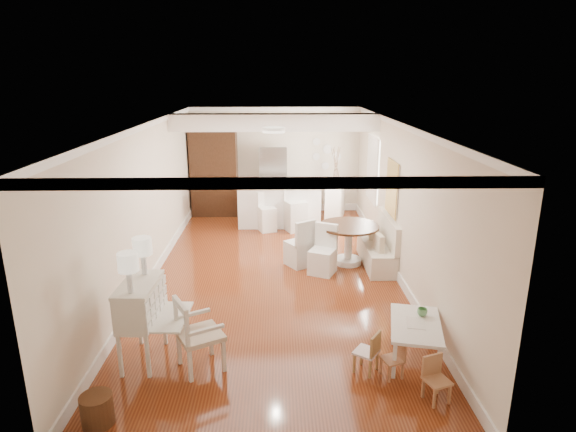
{
  "coord_description": "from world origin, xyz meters",
  "views": [
    {
      "loc": [
        0.05,
        -8.31,
        3.59
      ],
      "look_at": [
        0.25,
        0.3,
        1.07
      ],
      "focal_mm": 30.0,
      "sensor_mm": 36.0,
      "label": 1
    }
  ],
  "objects_px": {
    "bar_stool_left": "(267,212)",
    "pantry_cabinet": "(214,172)",
    "kids_chair_a": "(392,359)",
    "kids_chair_c": "(437,380)",
    "bar_stool_right": "(296,207)",
    "breakfast_counter": "(279,206)",
    "kids_chair_b": "(366,351)",
    "fridge": "(287,181)",
    "sideboard": "(335,202)",
    "kids_table": "(414,341)",
    "secretary_bureau": "(142,322)",
    "slip_chair_near": "(323,250)",
    "dining_table": "(348,244)",
    "slip_chair_far": "(299,242)",
    "wicker_basket": "(97,410)",
    "gustavian_armchair": "(200,333)"
  },
  "relations": [
    {
      "from": "kids_chair_c",
      "to": "fridge",
      "type": "xyz_separation_m",
      "value": [
        -1.56,
        7.79,
        0.63
      ]
    },
    {
      "from": "kids_table",
      "to": "slip_chair_near",
      "type": "distance_m",
      "value": 3.05
    },
    {
      "from": "slip_chair_far",
      "to": "bar_stool_left",
      "type": "relative_size",
      "value": 1.03
    },
    {
      "from": "kids_chair_b",
      "to": "wicker_basket",
      "type": "bearing_deg",
      "value": -39.08
    },
    {
      "from": "kids_chair_a",
      "to": "fridge",
      "type": "xyz_separation_m",
      "value": [
        -1.15,
        7.32,
        0.65
      ]
    },
    {
      "from": "kids_table",
      "to": "kids_chair_c",
      "type": "bearing_deg",
      "value": -88.34
    },
    {
      "from": "dining_table",
      "to": "slip_chair_near",
      "type": "bearing_deg",
      "value": -139.34
    },
    {
      "from": "secretary_bureau",
      "to": "pantry_cabinet",
      "type": "relative_size",
      "value": 0.48
    },
    {
      "from": "kids_chair_c",
      "to": "breakfast_counter",
      "type": "height_order",
      "value": "breakfast_counter"
    },
    {
      "from": "wicker_basket",
      "to": "bar_stool_left",
      "type": "height_order",
      "value": "bar_stool_left"
    },
    {
      "from": "kids_table",
      "to": "kids_chair_b",
      "type": "bearing_deg",
      "value": -159.49
    },
    {
      "from": "kids_table",
      "to": "breakfast_counter",
      "type": "height_order",
      "value": "breakfast_counter"
    },
    {
      "from": "kids_table",
      "to": "kids_chair_c",
      "type": "xyz_separation_m",
      "value": [
        0.02,
        -0.85,
        0.01
      ]
    },
    {
      "from": "wicker_basket",
      "to": "sideboard",
      "type": "distance_m",
      "value": 8.45
    },
    {
      "from": "kids_chair_b",
      "to": "pantry_cabinet",
      "type": "height_order",
      "value": "pantry_cabinet"
    },
    {
      "from": "kids_chair_b",
      "to": "slip_chair_near",
      "type": "distance_m",
      "value": 3.16
    },
    {
      "from": "kids_table",
      "to": "sideboard",
      "type": "height_order",
      "value": "sideboard"
    },
    {
      "from": "secretary_bureau",
      "to": "slip_chair_far",
      "type": "bearing_deg",
      "value": 58.33
    },
    {
      "from": "pantry_cabinet",
      "to": "kids_chair_a",
      "type": "bearing_deg",
      "value": -67.45
    },
    {
      "from": "kids_table",
      "to": "kids_chair_b",
      "type": "xyz_separation_m",
      "value": [
        -0.68,
        -0.25,
        0.02
      ]
    },
    {
      "from": "wicker_basket",
      "to": "fridge",
      "type": "bearing_deg",
      "value": 74.89
    },
    {
      "from": "secretary_bureau",
      "to": "fridge",
      "type": "height_order",
      "value": "fridge"
    },
    {
      "from": "slip_chair_far",
      "to": "sideboard",
      "type": "xyz_separation_m",
      "value": [
        1.08,
        3.26,
        -0.04
      ]
    },
    {
      "from": "sideboard",
      "to": "slip_chair_near",
      "type": "bearing_deg",
      "value": -85.51
    },
    {
      "from": "wicker_basket",
      "to": "bar_stool_left",
      "type": "bearing_deg",
      "value": 75.67
    },
    {
      "from": "secretary_bureau",
      "to": "kids_chair_a",
      "type": "bearing_deg",
      "value": -5.79
    },
    {
      "from": "slip_chair_near",
      "to": "fridge",
      "type": "height_order",
      "value": "fridge"
    },
    {
      "from": "bar_stool_left",
      "to": "fridge",
      "type": "bearing_deg",
      "value": 51.81
    },
    {
      "from": "fridge",
      "to": "sideboard",
      "type": "relative_size",
      "value": 2.0
    },
    {
      "from": "kids_table",
      "to": "bar_stool_right",
      "type": "distance_m",
      "value": 5.69
    },
    {
      "from": "kids_chair_c",
      "to": "breakfast_counter",
      "type": "bearing_deg",
      "value": 84.71
    },
    {
      "from": "kids_chair_a",
      "to": "secretary_bureau",
      "type": "bearing_deg",
      "value": -118.19
    },
    {
      "from": "slip_chair_near",
      "to": "bar_stool_right",
      "type": "xyz_separation_m",
      "value": [
        -0.41,
        2.62,
        0.11
      ]
    },
    {
      "from": "kids_chair_a",
      "to": "fridge",
      "type": "height_order",
      "value": "fridge"
    },
    {
      "from": "kids_chair_b",
      "to": "bar_stool_left",
      "type": "xyz_separation_m",
      "value": [
        -1.34,
        5.74,
        0.18
      ]
    },
    {
      "from": "kids_chair_a",
      "to": "kids_chair_b",
      "type": "relative_size",
      "value": 0.88
    },
    {
      "from": "kids_chair_b",
      "to": "slip_chair_far",
      "type": "height_order",
      "value": "slip_chair_far"
    },
    {
      "from": "slip_chair_near",
      "to": "kids_chair_a",
      "type": "bearing_deg",
      "value": -55.12
    },
    {
      "from": "breakfast_counter",
      "to": "pantry_cabinet",
      "type": "xyz_separation_m",
      "value": [
        -1.7,
        1.08,
        0.63
      ]
    },
    {
      "from": "gustavian_armchair",
      "to": "slip_chair_far",
      "type": "relative_size",
      "value": 1.02
    },
    {
      "from": "kids_chair_b",
      "to": "slip_chair_far",
      "type": "xyz_separation_m",
      "value": [
        -0.67,
        3.57,
        0.19
      ]
    },
    {
      "from": "gustavian_armchair",
      "to": "kids_chair_b",
      "type": "distance_m",
      "value": 2.09
    },
    {
      "from": "kids_chair_c",
      "to": "bar_stool_right",
      "type": "bearing_deg",
      "value": 82.28
    },
    {
      "from": "kids_chair_a",
      "to": "slip_chair_far",
      "type": "height_order",
      "value": "slip_chair_far"
    },
    {
      "from": "fridge",
      "to": "bar_stool_right",
      "type": "bearing_deg",
      "value": -82.66
    },
    {
      "from": "kids_chair_c",
      "to": "slip_chair_far",
      "type": "xyz_separation_m",
      "value": [
        -1.38,
        4.16,
        0.2
      ]
    },
    {
      "from": "bar_stool_left",
      "to": "pantry_cabinet",
      "type": "height_order",
      "value": "pantry_cabinet"
    },
    {
      "from": "dining_table",
      "to": "kids_chair_a",
      "type": "bearing_deg",
      "value": -89.86
    },
    {
      "from": "wicker_basket",
      "to": "kids_table",
      "type": "relative_size",
      "value": 0.33
    },
    {
      "from": "secretary_bureau",
      "to": "bar_stool_left",
      "type": "relative_size",
      "value": 1.19
    }
  ]
}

